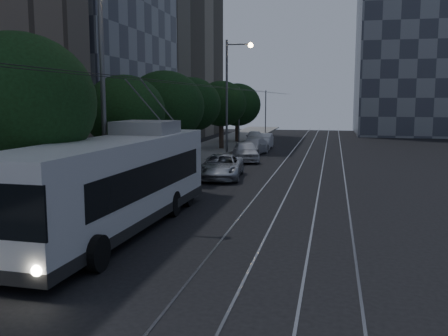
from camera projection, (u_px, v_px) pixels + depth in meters
name	position (u px, v px, depth m)	size (l,w,h in m)	color
ground	(230.00, 220.00, 20.03)	(120.00, 120.00, 0.00)	black
sidewalk	(190.00, 157.00, 40.96)	(5.00, 90.00, 0.15)	slate
tram_rails	(313.00, 161.00, 38.85)	(4.52, 90.00, 0.02)	gray
overhead_wires	(220.00, 116.00, 39.96)	(2.23, 90.00, 6.00)	black
building_glass_mid	(68.00, 0.00, 43.50)	(14.40, 18.40, 26.80)	#383B47
building_distant_right	(441.00, 46.00, 67.78)	(22.00, 18.00, 24.00)	#383B47
trolleybus	(117.00, 182.00, 18.23)	(3.13, 13.20, 5.63)	#BDBDC0
pickup_silver	(221.00, 166.00, 30.54)	(2.43, 5.28, 1.47)	#B7BAC0
car_white_a	(245.00, 151.00, 38.88)	(1.87, 4.65, 1.58)	silver
car_white_b	(253.00, 146.00, 43.78)	(1.97, 4.85, 1.41)	silver
car_white_c	(263.00, 141.00, 48.56)	(1.58, 4.53, 1.49)	silver
car_white_d	(254.00, 137.00, 53.40)	(1.76, 4.37, 1.49)	white
tree_0	(18.00, 103.00, 17.63)	(5.50, 5.50, 7.17)	#2F201A
tree_1	(125.00, 112.00, 26.24)	(4.30, 4.30, 6.10)	#2F201A
tree_2	(165.00, 107.00, 31.49)	(4.99, 4.99, 6.61)	#2F201A
tree_3	(191.00, 105.00, 37.13)	(4.51, 4.51, 6.45)	#2F201A
tree_4	(221.00, 104.00, 47.24)	(4.78, 4.78, 6.54)	#2F201A
tree_5	(237.00, 105.00, 55.02)	(5.21, 5.21, 6.54)	#2F201A
streetlamp_near	(112.00, 68.00, 19.92)	(2.44, 0.44, 10.08)	#5E5E61
streetlamp_far	(231.00, 86.00, 43.15)	(2.39, 0.44, 9.86)	#5E5E61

